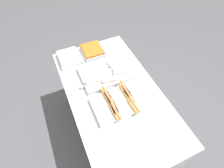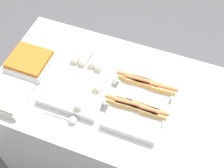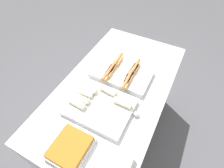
{
  "view_description": "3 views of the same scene",
  "coord_description": "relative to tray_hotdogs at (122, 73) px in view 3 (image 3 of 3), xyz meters",
  "views": [
    {
      "loc": [
        0.86,
        -0.4,
        2.28
      ],
      "look_at": [
        -0.05,
        0.0,
        1.0
      ],
      "focal_mm": 28.0,
      "sensor_mm": 36.0,
      "label": 1
    },
    {
      "loc": [
        0.32,
        -0.97,
        2.44
      ],
      "look_at": [
        -0.05,
        0.0,
        1.0
      ],
      "focal_mm": 50.0,
      "sensor_mm": 36.0,
      "label": 2
    },
    {
      "loc": [
        -0.83,
        -0.4,
        2.04
      ],
      "look_at": [
        -0.05,
        0.0,
        1.0
      ],
      "focal_mm": 28.0,
      "sensor_mm": 36.0,
      "label": 3
    }
  ],
  "objects": [
    {
      "name": "counter",
      "position": [
        -0.13,
        0.0,
        -0.5
      ],
      "size": [
        1.52,
        0.84,
        0.92
      ],
      "color": "silver",
      "rests_on": "ground_plane"
    },
    {
      "name": "tray_wraps",
      "position": [
        -0.37,
        0.01,
        -0.0
      ],
      "size": [
        0.37,
        0.47,
        0.1
      ],
      "color": "silver",
      "rests_on": "counter"
    },
    {
      "name": "tray_hotdogs",
      "position": [
        0.0,
        0.0,
        0.0
      ],
      "size": [
        0.37,
        0.5,
        0.1
      ],
      "color": "silver",
      "rests_on": "counter"
    },
    {
      "name": "ground_plane",
      "position": [
        -0.13,
        0.0,
        -0.96
      ],
      "size": [
        12.0,
        12.0,
        0.0
      ],
      "primitive_type": "plane",
      "color": "#4C4C51"
    },
    {
      "name": "serving_spoon_near",
      "position": [
        -0.32,
        -0.26,
        -0.02
      ],
      "size": [
        0.2,
        0.04,
        0.04
      ],
      "color": "silver",
      "rests_on": "counter"
    },
    {
      "name": "tray_side_back",
      "position": [
        -0.73,
        0.01,
        -0.0
      ],
      "size": [
        0.25,
        0.23,
        0.07
      ],
      "color": "silver",
      "rests_on": "counter"
    }
  ]
}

